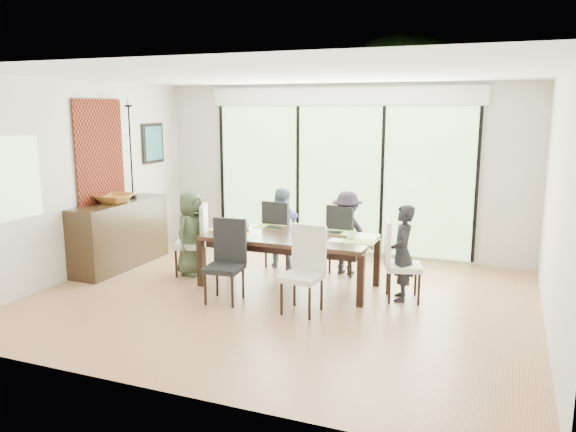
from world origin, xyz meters
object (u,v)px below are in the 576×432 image
at_px(cup_a, 246,226).
at_px(chair_far_left, 282,233).
at_px(sideboard, 120,234).
at_px(chair_near_left, 224,262).
at_px(table_top, 289,237).
at_px(bowl, 114,198).
at_px(chair_far_right, 347,239).
at_px(person_right_end, 402,253).
at_px(cup_b, 297,235).
at_px(vase, 294,231).
at_px(laptop, 228,231).
at_px(person_left_end, 191,233).
at_px(chair_left_end, 190,239).
at_px(person_far_left, 281,227).
at_px(cup_c, 350,235).
at_px(chair_near_right, 302,270).
at_px(chair_right_end, 404,260).
at_px(person_far_right, 347,233).

bearing_deg(cup_a, chair_far_left, 70.35).
bearing_deg(sideboard, cup_a, 5.72).
height_order(chair_near_left, sideboard, chair_near_left).
relative_size(chair_far_left, chair_near_left, 1.00).
relative_size(table_top, bowl, 4.26).
height_order(chair_far_right, person_right_end, person_right_end).
xyz_separation_m(chair_near_left, cup_b, (0.65, 0.77, 0.23)).
xyz_separation_m(vase, laptop, (-0.90, -0.15, -0.04)).
xyz_separation_m(person_left_end, sideboard, (-1.18, -0.05, -0.10)).
relative_size(chair_far_right, person_right_end, 0.85).
bearing_deg(vase, chair_far_right, 57.99).
relative_size(chair_left_end, sideboard, 0.58).
distance_m(cup_a, sideboard, 1.99).
bearing_deg(cup_b, person_far_left, 122.83).
xyz_separation_m(chair_far_right, vase, (-0.50, -0.80, 0.24)).
bearing_deg(person_left_end, cup_a, -72.30).
bearing_deg(bowl, cup_c, 4.07).
xyz_separation_m(chair_near_right, laptop, (-1.35, 0.77, 0.20)).
xyz_separation_m(laptop, bowl, (-1.81, -0.05, 0.34)).
xyz_separation_m(table_top, person_far_left, (-0.45, 0.83, -0.07)).
relative_size(laptop, cup_b, 3.30).
bearing_deg(chair_near_right, chair_far_left, 123.18).
distance_m(chair_near_left, laptop, 0.87).
bearing_deg(bowl, table_top, 3.15).
distance_m(chair_right_end, cup_c, 0.74).
xyz_separation_m(chair_left_end, chair_far_right, (2.05, 0.85, 0.00)).
bearing_deg(chair_far_left, cup_c, 154.94).
relative_size(person_far_left, person_far_right, 1.00).
bearing_deg(person_left_end, cup_c, -80.67).
xyz_separation_m(chair_far_right, cup_a, (-1.25, -0.70, 0.23)).
height_order(person_right_end, cup_a, person_right_end).
xyz_separation_m(chair_right_end, laptop, (-2.35, -0.10, 0.20)).
relative_size(chair_left_end, person_left_end, 0.85).
bearing_deg(bowl, chair_near_left, -18.48).
height_order(chair_right_end, cup_a, chair_right_end).
xyz_separation_m(chair_near_right, cup_c, (0.30, 0.97, 0.23)).
height_order(chair_right_end, person_left_end, person_left_end).
xyz_separation_m(chair_far_left, chair_near_left, (-0.05, -1.72, 0.00)).
distance_m(person_left_end, cup_b, 1.64).
bearing_deg(chair_right_end, chair_far_left, 50.89).
relative_size(person_far_right, laptop, 3.91).
relative_size(table_top, chair_right_end, 2.18).
distance_m(table_top, chair_near_left, 1.02).
bearing_deg(chair_right_end, bowl, 76.46).
distance_m(chair_near_left, cup_c, 1.64).
relative_size(person_right_end, cup_c, 10.40).
xyz_separation_m(laptop, cup_c, (1.65, 0.20, 0.03)).
bearing_deg(cup_a, cup_c, -1.91).
xyz_separation_m(chair_far_left, person_left_end, (-1.03, -0.85, 0.09)).
distance_m(table_top, sideboard, 2.67).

